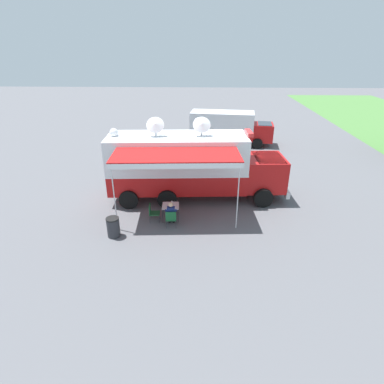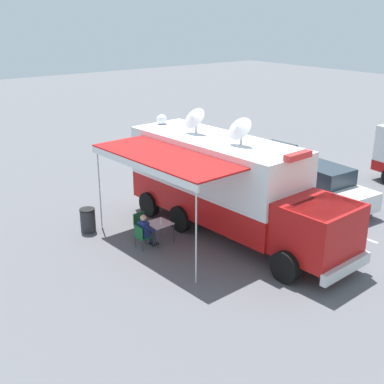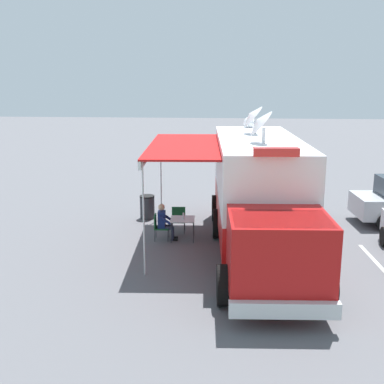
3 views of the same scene
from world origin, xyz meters
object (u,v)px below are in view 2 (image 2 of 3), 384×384
object	(u,v)px
folding_chair_beside_table	(141,223)
car_far_corner	(325,187)
water_bottle	(161,221)
folding_chair_at_table	(142,235)
trash_bin	(88,220)
command_truck	(229,184)
folding_table	(159,224)
car_behind_truck	(272,163)
seated_responder	(146,230)

from	to	relation	value
folding_chair_beside_table	car_far_corner	distance (m)	8.03
water_bottle	folding_chair_at_table	xyz separation A→B (m)	(0.84, 0.03, -0.32)
trash_bin	car_far_corner	size ratio (longest dim) A/B	0.21
folding_chair_beside_table	car_far_corner	xyz separation A→B (m)	(-7.69, 2.28, 0.37)
command_truck	folding_table	distance (m)	2.91
car_behind_truck	car_far_corner	xyz separation A→B (m)	(0.85, 3.92, 0.00)
folding_chair_at_table	car_far_corner	xyz separation A→B (m)	(-8.25, 1.34, 0.37)
folding_table	seated_responder	bearing A→B (deg)	7.66
folding_table	water_bottle	bearing A→B (deg)	117.73
car_behind_truck	car_far_corner	distance (m)	4.01
water_bottle	seated_responder	distance (m)	0.67
water_bottle	folding_chair_at_table	world-z (taller)	water_bottle
folding_chair_at_table	seated_responder	world-z (taller)	seated_responder
seated_responder	car_behind_truck	xyz separation A→B (m)	(-8.91, -2.57, 0.23)
trash_bin	car_far_corner	bearing A→B (deg)	157.25
command_truck	car_behind_truck	size ratio (longest dim) A/B	2.22
command_truck	car_behind_truck	world-z (taller)	command_truck
command_truck	seated_responder	bearing A→B (deg)	-15.35
folding_chair_at_table	car_far_corner	bearing A→B (deg)	170.79
seated_responder	car_behind_truck	distance (m)	9.28
seated_responder	car_behind_truck	bearing A→B (deg)	-163.93
water_bottle	trash_bin	distance (m)	2.98
car_behind_truck	folding_chair_at_table	bearing A→B (deg)	15.82
seated_responder	trash_bin	bearing A→B (deg)	-67.57
folding_chair_beside_table	car_behind_truck	size ratio (longest dim) A/B	0.20
car_behind_truck	command_truck	bearing A→B (deg)	30.22
folding_table	car_behind_truck	world-z (taller)	car_behind_truck
command_truck	car_far_corner	size ratio (longest dim) A/B	2.24
folding_chair_at_table	command_truck	bearing A→B (deg)	165.69
trash_bin	car_behind_truck	world-z (taller)	car_behind_truck
folding_chair_at_table	car_behind_truck	bearing A→B (deg)	-164.18
folding_chair_at_table	car_far_corner	size ratio (longest dim) A/B	0.20
water_bottle	folding_chair_beside_table	bearing A→B (deg)	-73.35
trash_bin	seated_responder	bearing A→B (deg)	112.43
folding_table	folding_chair_beside_table	world-z (taller)	folding_chair_beside_table
folding_table	car_behind_truck	distance (m)	8.67
folding_chair_at_table	folding_table	bearing A→B (deg)	-173.33
command_truck	seated_responder	size ratio (longest dim) A/B	7.70
car_far_corner	trash_bin	bearing A→B (deg)	-22.75
folding_chair_at_table	folding_chair_beside_table	world-z (taller)	same
command_truck	trash_bin	world-z (taller)	command_truck
command_truck	folding_table	size ratio (longest dim) A/B	11.37
command_truck	car_far_corner	xyz separation A→B (m)	(-5.00, 0.51, -1.07)
water_bottle	trash_bin	world-z (taller)	water_bottle
seated_responder	trash_bin	xyz separation A→B (m)	(1.01, -2.46, -0.20)
folding_table	trash_bin	distance (m)	2.89
command_truck	folding_table	world-z (taller)	command_truck
water_bottle	car_far_corner	xyz separation A→B (m)	(-7.42, 1.36, 0.05)
folding_chair_at_table	folding_chair_beside_table	size ratio (longest dim) A/B	1.00
folding_table	car_far_corner	size ratio (longest dim) A/B	0.20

